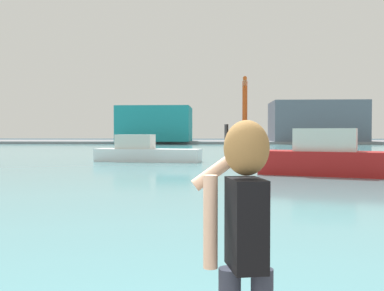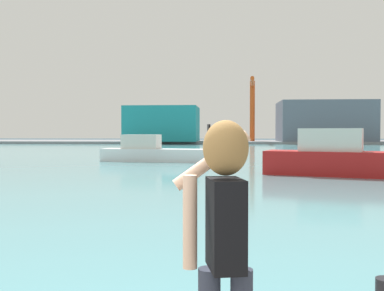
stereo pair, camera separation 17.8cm
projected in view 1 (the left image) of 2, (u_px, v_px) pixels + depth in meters
The scene contains 9 objects.
ground_plane at pixel (211, 152), 52.34m from camera, with size 220.00×220.00×0.00m, color #334751.
harbor_water at pixel (211, 151), 54.33m from camera, with size 140.00×100.00×0.02m, color #599EA8.
far_shore_dock at pixel (214, 142), 94.24m from camera, with size 140.00×20.00×0.49m, color gray.
person_photographer at pixel (244, 229), 2.79m from camera, with size 0.53×0.55×1.74m.
boat_moored at pixel (145, 152), 34.24m from camera, with size 8.25×3.15×2.05m.
boat_moored_2 at pixel (343, 159), 23.00m from camera, with size 9.02×4.91×2.42m.
warehouse_left at pixel (155, 124), 89.07m from camera, with size 13.90×11.91×6.77m, color teal.
warehouse_right at pixel (316, 121), 89.32m from camera, with size 17.58×12.36×7.80m, color slate.
port_crane at pixel (245, 102), 88.56m from camera, with size 1.55×12.47×12.00m.
Camera 1 is at (0.86, -2.33, 2.23)m, focal length 42.24 mm.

